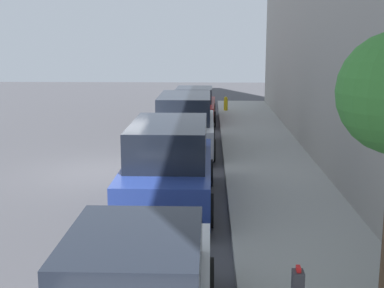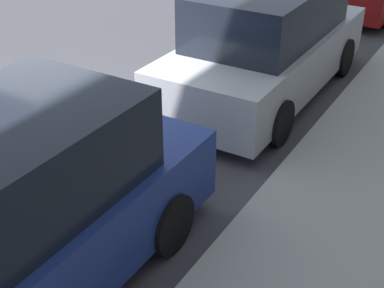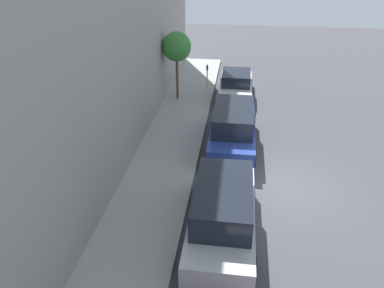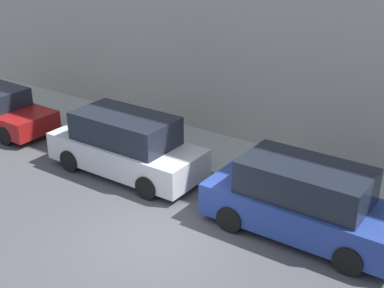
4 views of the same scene
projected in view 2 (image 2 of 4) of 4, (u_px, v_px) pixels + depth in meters
ground_plane at (50, 131)px, 8.22m from camera, size 60.00×60.00×0.00m
sidewalk at (366, 231)px, 6.02m from camera, size 2.69×32.00×0.15m
parked_minivan_third at (267, 43)px, 8.95m from camera, size 2.02×4.90×1.90m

